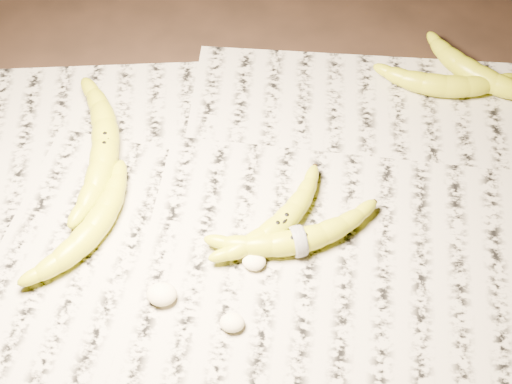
{
  "coord_description": "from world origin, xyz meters",
  "views": [
    {
      "loc": [
        0.04,
        -0.54,
        0.83
      ],
      "look_at": [
        0.03,
        0.02,
        0.05
      ],
      "focal_mm": 50.0,
      "sensor_mm": 36.0,
      "label": 1
    }
  ],
  "objects_px": {
    "banana_center": "(281,222)",
    "banana_upper_a": "(445,84)",
    "banana_taped": "(298,240)",
    "banana_left_a": "(105,145)",
    "banana_upper_b": "(477,73)",
    "banana_left_b": "(92,228)"
  },
  "relations": [
    {
      "from": "banana_center",
      "to": "banana_upper_a",
      "type": "bearing_deg",
      "value": -1.83
    },
    {
      "from": "banana_upper_b",
      "to": "banana_taped",
      "type": "bearing_deg",
      "value": -92.46
    },
    {
      "from": "banana_left_b",
      "to": "banana_left_a",
      "type": "bearing_deg",
      "value": 29.19
    },
    {
      "from": "banana_left_a",
      "to": "banana_left_b",
      "type": "xyz_separation_m",
      "value": [
        0.0,
        -0.14,
        -0.0
      ]
    },
    {
      "from": "banana_center",
      "to": "banana_upper_b",
      "type": "relative_size",
      "value": 0.98
    },
    {
      "from": "banana_left_a",
      "to": "banana_taped",
      "type": "height_order",
      "value": "banana_left_a"
    },
    {
      "from": "banana_center",
      "to": "banana_upper_a",
      "type": "distance_m",
      "value": 0.37
    },
    {
      "from": "banana_taped",
      "to": "banana_upper_a",
      "type": "bearing_deg",
      "value": 35.52
    },
    {
      "from": "banana_left_a",
      "to": "banana_taped",
      "type": "distance_m",
      "value": 0.32
    },
    {
      "from": "banana_left_a",
      "to": "banana_center",
      "type": "height_order",
      "value": "banana_left_a"
    },
    {
      "from": "banana_left_b",
      "to": "banana_taped",
      "type": "bearing_deg",
      "value": -64.48
    },
    {
      "from": "banana_left_a",
      "to": "banana_upper_a",
      "type": "bearing_deg",
      "value": -80.27
    },
    {
      "from": "banana_left_a",
      "to": "banana_left_b",
      "type": "relative_size",
      "value": 1.24
    },
    {
      "from": "banana_left_b",
      "to": "banana_taped",
      "type": "xyz_separation_m",
      "value": [
        0.28,
        -0.01,
        -0.0
      ]
    },
    {
      "from": "banana_taped",
      "to": "banana_upper_a",
      "type": "xyz_separation_m",
      "value": [
        0.23,
        0.29,
        0.0
      ]
    },
    {
      "from": "banana_taped",
      "to": "banana_upper_a",
      "type": "height_order",
      "value": "banana_upper_a"
    },
    {
      "from": "banana_taped",
      "to": "banana_upper_b",
      "type": "height_order",
      "value": "banana_upper_b"
    },
    {
      "from": "banana_left_a",
      "to": "banana_upper_a",
      "type": "relative_size",
      "value": 1.26
    },
    {
      "from": "banana_left_b",
      "to": "banana_center",
      "type": "distance_m",
      "value": 0.25
    },
    {
      "from": "banana_left_a",
      "to": "banana_center",
      "type": "distance_m",
      "value": 0.29
    },
    {
      "from": "banana_left_a",
      "to": "banana_upper_a",
      "type": "distance_m",
      "value": 0.53
    },
    {
      "from": "banana_left_b",
      "to": "banana_upper_a",
      "type": "height_order",
      "value": "same"
    }
  ]
}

